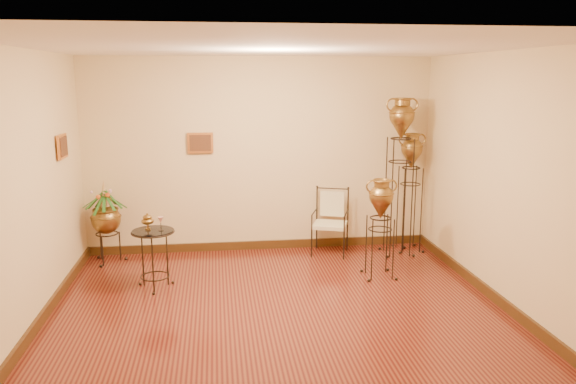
{
  "coord_description": "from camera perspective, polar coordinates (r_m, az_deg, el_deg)",
  "views": [
    {
      "loc": [
        -0.64,
        -5.53,
        2.53
      ],
      "look_at": [
        0.25,
        1.3,
        1.1
      ],
      "focal_mm": 35.0,
      "sensor_mm": 36.0,
      "label": 1
    }
  ],
  "objects": [
    {
      "name": "planter_urn",
      "position": [
        8.05,
        -18.03,
        -2.31
      ],
      "size": [
        0.68,
        0.68,
        1.18
      ],
      "rotation": [
        0.0,
        0.0,
        0.08
      ],
      "color": "black",
      "rests_on": "ground"
    },
    {
      "name": "armchair",
      "position": [
        8.07,
        4.3,
        -3.08
      ],
      "size": [
        0.66,
        0.64,
        0.94
      ],
      "rotation": [
        0.0,
        0.0,
        -0.35
      ],
      "color": "black",
      "rests_on": "ground"
    },
    {
      "name": "room_shell",
      "position": [
        5.63,
        -0.89,
        3.59
      ],
      "size": [
        5.02,
        5.02,
        2.81
      ],
      "color": "beige",
      "rests_on": "ground"
    },
    {
      "name": "side_table",
      "position": [
        6.99,
        -13.45,
        -6.54
      ],
      "size": [
        0.66,
        0.66,
        0.91
      ],
      "rotation": [
        0.0,
        0.0,
        -0.43
      ],
      "color": "black",
      "rests_on": "ground"
    },
    {
      "name": "amphora_short",
      "position": [
        7.2,
        9.35,
        -3.62
      ],
      "size": [
        0.5,
        0.5,
        1.29
      ],
      "rotation": [
        0.0,
        0.0,
        -0.36
      ],
      "color": "black",
      "rests_on": "ground"
    },
    {
      "name": "ground",
      "position": [
        6.12,
        -0.77,
        -12.71
      ],
      "size": [
        5.0,
        5.0,
        0.0
      ],
      "primitive_type": "plane",
      "color": "maroon",
      "rests_on": "ground"
    },
    {
      "name": "amphora_mid",
      "position": [
        8.34,
        12.29,
        0.06
      ],
      "size": [
        0.4,
        0.4,
        1.75
      ],
      "rotation": [
        0.0,
        0.0,
        0.03
      ],
      "color": "black",
      "rests_on": "ground"
    },
    {
      "name": "amphora_tall",
      "position": [
        8.08,
        11.25,
        1.7
      ],
      "size": [
        0.59,
        0.59,
        2.26
      ],
      "rotation": [
        0.0,
        0.0,
        -0.42
      ],
      "color": "black",
      "rests_on": "ground"
    }
  ]
}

